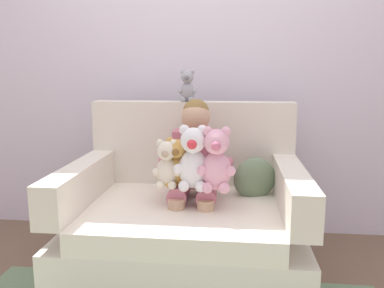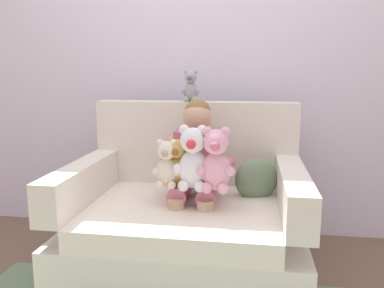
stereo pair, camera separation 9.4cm
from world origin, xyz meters
The scene contains 10 objects.
ground_plane centered at (0.00, 0.00, 0.00)m, with size 8.00×8.00×0.00m, color brown.
back_wall centered at (0.00, 0.75, 1.30)m, with size 6.00×0.10×2.60m, color silver.
armchair centered at (0.00, 0.05, 0.30)m, with size 1.32×1.00×0.98m.
seated_child centered at (0.05, 0.09, 0.65)m, with size 0.45×0.39×0.82m.
plush_honey centered at (-0.04, -0.04, 0.67)m, with size 0.16×0.13×0.28m.
plush_cream centered at (-0.09, -0.07, 0.67)m, with size 0.16×0.13×0.27m.
plush_white centered at (0.06, -0.08, 0.71)m, with size 0.21×0.17×0.35m.
plush_pink centered at (0.18, -0.10, 0.71)m, with size 0.21×0.17×0.35m.
plush_grey_on_backrest centered at (-0.03, 0.43, 1.08)m, with size 0.12×0.10×0.21m.
throw_pillow centered at (0.40, 0.19, 0.54)m, with size 0.26×0.12×0.26m, color slate.
Camera 2 is at (0.36, -2.12, 1.17)m, focal length 36.93 mm.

